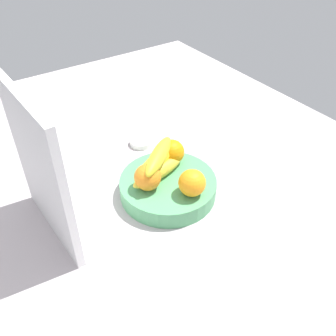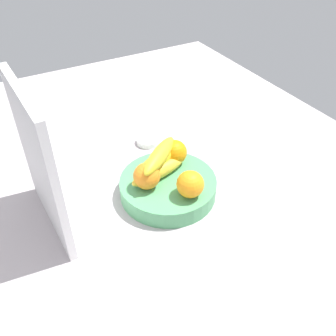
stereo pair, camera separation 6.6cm
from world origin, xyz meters
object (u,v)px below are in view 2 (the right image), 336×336
orange_center (147,176)px  banana_bunch (158,162)px  jar_lid (148,141)px  orange_front_left (190,184)px  cutting_board (39,164)px  fruit_bowl (168,187)px  orange_front_right (174,152)px

orange_center → banana_bunch: bearing=-60.4°
banana_bunch → jar_lid: size_ratio=2.47×
orange_front_left → cutting_board: bearing=68.2°
orange_front_left → orange_center: (7.97, 7.87, 0.00)cm
orange_center → fruit_bowl: bearing=-94.0°
orange_front_left → jar_lid: (31.42, -4.02, -7.36)cm
fruit_bowl → orange_center: bearing=86.0°
banana_bunch → fruit_bowl: bearing=-159.3°
fruit_bowl → jar_lid: 24.66cm
jar_lid → orange_front_right: bearing=177.5°
orange_front_left → cutting_board: (12.57, 31.45, 9.80)cm
banana_bunch → cutting_board: size_ratio=0.50×
orange_front_left → jar_lid: orange_front_left is taller
orange_front_left → orange_center: same height
orange_front_right → orange_center: same height
fruit_bowl → orange_center: orange_center is taller
fruit_bowl → banana_bunch: size_ratio=1.43×
orange_front_left → jar_lid: size_ratio=0.94×
fruit_bowl → orange_center: size_ratio=3.73×
fruit_bowl → banana_bunch: banana_bunch is taller
fruit_bowl → orange_front_right: (5.73, -5.21, 5.81)cm
orange_front_left → banana_bunch: 11.13cm
orange_front_left → jar_lid: 32.52cm
banana_bunch → jar_lid: (20.78, -7.18, -8.14)cm
fruit_bowl → jar_lid: (23.87, -6.01, -1.55)cm
banana_bunch → cutting_board: 29.75cm
orange_front_left → fruit_bowl: bearing=14.7°
banana_bunch → orange_front_right: bearing=-67.5°
orange_front_right → fruit_bowl: bearing=137.7°
fruit_bowl → cutting_board: cutting_board is taller
fruit_bowl → jar_lid: size_ratio=3.52×
banana_bunch → orange_front_left: bearing=-163.5°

